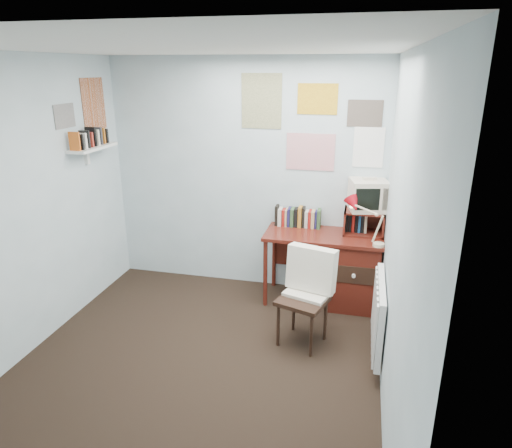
{
  "coord_description": "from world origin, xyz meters",
  "views": [
    {
      "loc": [
        1.23,
        -2.95,
        2.38
      ],
      "look_at": [
        0.32,
        0.92,
        1.01
      ],
      "focal_mm": 32.0,
      "sensor_mm": 36.0,
      "label": 1
    }
  ],
  "objects_px": {
    "tv_riser": "(364,222)",
    "desk_chair": "(303,301)",
    "desk": "(348,268)",
    "desk_lamp": "(380,226)",
    "crt_tv": "(368,194)",
    "radiator": "(379,315)",
    "wall_shelf": "(93,148)"
  },
  "relations": [
    {
      "from": "tv_riser",
      "to": "desk_chair",
      "type": "bearing_deg",
      "value": -116.78
    },
    {
      "from": "desk_chair",
      "to": "tv_riser",
      "type": "height_order",
      "value": "tv_riser"
    },
    {
      "from": "desk",
      "to": "desk_chair",
      "type": "bearing_deg",
      "value": -113.28
    },
    {
      "from": "desk_lamp",
      "to": "tv_riser",
      "type": "relative_size",
      "value": 1.0
    },
    {
      "from": "crt_tv",
      "to": "radiator",
      "type": "distance_m",
      "value": 1.31
    },
    {
      "from": "desk_chair",
      "to": "wall_shelf",
      "type": "distance_m",
      "value": 2.55
    },
    {
      "from": "desk",
      "to": "desk_lamp",
      "type": "distance_m",
      "value": 0.65
    },
    {
      "from": "desk_lamp",
      "to": "tv_riser",
      "type": "bearing_deg",
      "value": 105.13
    },
    {
      "from": "desk_lamp",
      "to": "radiator",
      "type": "bearing_deg",
      "value": -97.7
    },
    {
      "from": "desk_lamp",
      "to": "tv_riser",
      "type": "xyz_separation_m",
      "value": [
        -0.15,
        0.33,
        -0.08
      ]
    },
    {
      "from": "desk",
      "to": "wall_shelf",
      "type": "xyz_separation_m",
      "value": [
        -2.57,
        -0.38,
        1.21
      ]
    },
    {
      "from": "tv_riser",
      "to": "radiator",
      "type": "distance_m",
      "value": 1.15
    },
    {
      "from": "desk",
      "to": "crt_tv",
      "type": "height_order",
      "value": "crt_tv"
    },
    {
      "from": "crt_tv",
      "to": "desk_chair",
      "type": "bearing_deg",
      "value": -130.27
    },
    {
      "from": "tv_riser",
      "to": "crt_tv",
      "type": "bearing_deg",
      "value": 43.43
    },
    {
      "from": "desk_chair",
      "to": "radiator",
      "type": "xyz_separation_m",
      "value": [
        0.65,
        -0.09,
        -0.01
      ]
    },
    {
      "from": "tv_riser",
      "to": "crt_tv",
      "type": "distance_m",
      "value": 0.3
    },
    {
      "from": "tv_riser",
      "to": "radiator",
      "type": "bearing_deg",
      "value": -80.72
    },
    {
      "from": "desk",
      "to": "tv_riser",
      "type": "distance_m",
      "value": 0.51
    },
    {
      "from": "crt_tv",
      "to": "wall_shelf",
      "type": "height_order",
      "value": "wall_shelf"
    },
    {
      "from": "crt_tv",
      "to": "radiator",
      "type": "xyz_separation_m",
      "value": [
        0.15,
        -1.06,
        -0.76
      ]
    },
    {
      "from": "desk_lamp",
      "to": "wall_shelf",
      "type": "xyz_separation_m",
      "value": [
        -2.84,
        -0.16,
        0.66
      ]
    },
    {
      "from": "desk",
      "to": "radiator",
      "type": "bearing_deg",
      "value": -72.76
    },
    {
      "from": "desk",
      "to": "tv_riser",
      "type": "bearing_deg",
      "value": 42.96
    },
    {
      "from": "tv_riser",
      "to": "crt_tv",
      "type": "height_order",
      "value": "crt_tv"
    },
    {
      "from": "desk_lamp",
      "to": "radiator",
      "type": "height_order",
      "value": "desk_lamp"
    },
    {
      "from": "desk",
      "to": "radiator",
      "type": "xyz_separation_m",
      "value": [
        0.29,
        -0.93,
        0.01
      ]
    },
    {
      "from": "desk",
      "to": "tv_riser",
      "type": "relative_size",
      "value": 3.0
    },
    {
      "from": "radiator",
      "to": "wall_shelf",
      "type": "relative_size",
      "value": 1.29
    },
    {
      "from": "crt_tv",
      "to": "radiator",
      "type": "relative_size",
      "value": 0.45
    },
    {
      "from": "radiator",
      "to": "wall_shelf",
      "type": "distance_m",
      "value": 3.15
    },
    {
      "from": "desk",
      "to": "wall_shelf",
      "type": "bearing_deg",
      "value": -171.6
    }
  ]
}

